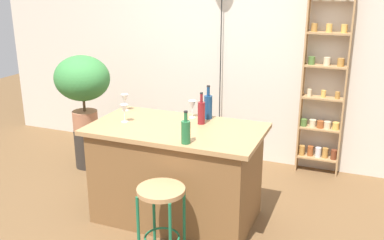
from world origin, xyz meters
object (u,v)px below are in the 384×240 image
at_px(bar_stool, 161,206).
at_px(bottle_olive_oil, 186,131).
at_px(plant_stool, 88,148).
at_px(wine_glass_center, 192,106).
at_px(wine_glass_right, 125,99).
at_px(spice_shelf, 324,85).
at_px(wine_glass_left, 124,110).
at_px(potted_plant, 82,82).
at_px(bottle_vinegar, 208,106).
at_px(bottle_spirits_clear, 201,112).

distance_m(bar_stool, bottle_olive_oil, 0.60).
relative_size(bar_stool, plant_stool, 1.37).
xyz_separation_m(wine_glass_center, wine_glass_right, (-0.70, -0.03, 0.00)).
xyz_separation_m(spice_shelf, wine_glass_center, (-1.05, -1.20, -0.02)).
relative_size(plant_stool, wine_glass_left, 2.76).
distance_m(bar_stool, plant_stool, 2.08).
xyz_separation_m(plant_stool, potted_plant, (-0.00, -0.00, 0.79)).
bearing_deg(bottle_olive_oil, bar_stool, -104.00).
height_order(bar_stool, bottle_vinegar, bottle_vinegar).
distance_m(potted_plant, bottle_spirits_clear, 1.69).
distance_m(spice_shelf, bottle_olive_oil, 2.03).
bearing_deg(wine_glass_right, bar_stool, -48.27).
height_order(bottle_spirits_clear, wine_glass_left, bottle_spirits_clear).
relative_size(potted_plant, wine_glass_center, 5.25).
relative_size(plant_stool, bottle_olive_oil, 1.70).
height_order(bar_stool, wine_glass_right, wine_glass_right).
relative_size(plant_stool, potted_plant, 0.53).
bearing_deg(wine_glass_left, bottle_spirits_clear, 17.45).
height_order(plant_stool, wine_glass_center, wine_glass_center).
height_order(bottle_olive_oil, wine_glass_left, bottle_olive_oil).
bearing_deg(wine_glass_left, spice_shelf, 44.64).
distance_m(plant_stool, bottle_olive_oil, 2.09).
bearing_deg(bottle_olive_oil, potted_plant, 148.71).
bearing_deg(potted_plant, wine_glass_left, -37.21).
xyz_separation_m(spice_shelf, potted_plant, (-2.52, -0.83, -0.00)).
distance_m(bottle_spirits_clear, wine_glass_right, 0.84).
bearing_deg(plant_stool, wine_glass_right, -27.62).
bearing_deg(wine_glass_right, bottle_vinegar, 3.90).
bearing_deg(bar_stool, bottle_spirits_clear, 88.61).
relative_size(spice_shelf, bottle_spirits_clear, 7.29).
bearing_deg(bottle_vinegar, potted_plant, 167.84).
relative_size(spice_shelf, potted_plant, 2.44).
height_order(plant_stool, wine_glass_left, wine_glass_left).
relative_size(bar_stool, bottle_vinegar, 1.98).
distance_m(bar_stool, spice_shelf, 2.40).
bearing_deg(spice_shelf, bar_stool, -113.40).
bearing_deg(wine_glass_center, potted_plant, 165.61).
bearing_deg(wine_glass_center, wine_glass_left, -146.29).
bearing_deg(bar_stool, wine_glass_left, 136.91).
bearing_deg(spice_shelf, bottle_spirits_clear, -124.13).
bearing_deg(bar_stool, wine_glass_right, 131.73).
bearing_deg(bottle_vinegar, wine_glass_left, -150.49).
xyz_separation_m(potted_plant, bottle_vinegar, (1.61, -0.35, -0.01)).
bearing_deg(bottle_spirits_clear, bottle_vinegar, 88.77).
bearing_deg(wine_glass_left, wine_glass_right, 119.20).
bearing_deg(bottle_vinegar, bottle_olive_oil, -85.41).
relative_size(plant_stool, bottle_spirits_clear, 1.57).
height_order(bottle_vinegar, wine_glass_left, bottle_vinegar).
xyz_separation_m(potted_plant, wine_glass_right, (0.77, -0.41, -0.01)).
bearing_deg(spice_shelf, wine_glass_right, -144.81).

